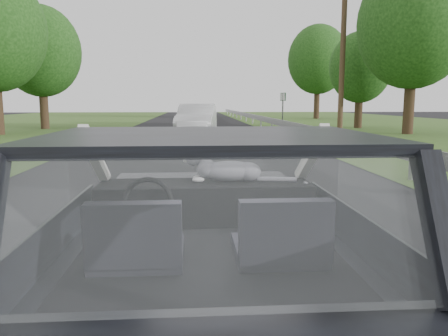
{
  "coord_description": "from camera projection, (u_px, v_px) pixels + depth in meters",
  "views": [
    {
      "loc": [
        -0.09,
        -2.61,
        1.6
      ],
      "look_at": [
        0.14,
        0.59,
        1.11
      ],
      "focal_mm": 35.0,
      "sensor_mm": 36.0,
      "label": 1
    }
  ],
  "objects": [
    {
      "name": "tree_3",
      "position": [
        318.0,
        73.0,
        42.33
      ],
      "size": [
        7.07,
        7.07,
        8.76
      ],
      "primitive_type": null,
      "rotation": [
        0.0,
        0.0,
        0.26
      ],
      "color": "#13340D",
      "rests_on": "ground"
    },
    {
      "name": "passenger_seat",
      "position": [
        281.0,
        233.0,
        2.43
      ],
      "size": [
        0.5,
        0.72,
        0.42
      ],
      "primitive_type": "cube",
      "color": "black",
      "rests_on": "subject_car"
    },
    {
      "name": "utility_pole",
      "position": [
        343.0,
        50.0,
        23.36
      ],
      "size": [
        0.32,
        0.32,
        8.8
      ],
      "primitive_type": "cylinder",
      "rotation": [
        0.0,
        0.0,
        0.14
      ],
      "color": "brown",
      "rests_on": "ground"
    },
    {
      "name": "driver_seat",
      "position": [
        136.0,
        236.0,
        2.37
      ],
      "size": [
        0.5,
        0.72,
        0.42
      ],
      "primitive_type": "cube",
      "color": "black",
      "rests_on": "subject_car"
    },
    {
      "name": "tree_1",
      "position": [
        412.0,
        50.0,
        21.55
      ],
      "size": [
        6.4,
        6.4,
        8.28
      ],
      "primitive_type": null,
      "rotation": [
        0.0,
        0.0,
        -0.19
      ],
      "color": "#13340D",
      "rests_on": "ground"
    },
    {
      "name": "highway_sign",
      "position": [
        283.0,
        109.0,
        29.8
      ],
      "size": [
        0.27,
        0.9,
        2.24
      ],
      "primitive_type": "cube",
      "rotation": [
        0.0,
        0.0,
        0.2
      ],
      "color": "#0B441C",
      "rests_on": "ground"
    },
    {
      "name": "tree_2",
      "position": [
        360.0,
        81.0,
        27.0
      ],
      "size": [
        4.5,
        4.5,
        5.75
      ],
      "primitive_type": null,
      "rotation": [
        0.0,
        0.0,
        0.21
      ],
      "color": "#13340D",
      "rests_on": "ground"
    },
    {
      "name": "subject_car",
      "position": [
        208.0,
        244.0,
        2.71
      ],
      "size": [
        1.8,
        4.0,
        1.45
      ],
      "primitive_type": "cube",
      "color": "black",
      "rests_on": "ground"
    },
    {
      "name": "other_car",
      "position": [
        197.0,
        120.0,
        20.34
      ],
      "size": [
        2.3,
        4.83,
        1.54
      ],
      "primitive_type": "imported",
      "rotation": [
        0.0,
        0.0,
        -0.1
      ],
      "color": "silver",
      "rests_on": "ground"
    },
    {
      "name": "dashboard",
      "position": [
        205.0,
        202.0,
        3.31
      ],
      "size": [
        1.58,
        0.45,
        0.3
      ],
      "primitive_type": "cube",
      "color": "black",
      "rests_on": "subject_car"
    },
    {
      "name": "steering_wheel",
      "position": [
        148.0,
        203.0,
        2.98
      ],
      "size": [
        0.36,
        0.36,
        0.04
      ],
      "primitive_type": "torus",
      "color": "black",
      "rests_on": "dashboard"
    },
    {
      "name": "tree_6",
      "position": [
        42.0,
        70.0,
        25.93
      ],
      "size": [
        4.84,
        4.84,
        7.06
      ],
      "primitive_type": null,
      "rotation": [
        0.0,
        0.0,
        0.04
      ],
      "color": "#13340D",
      "rests_on": "ground"
    },
    {
      "name": "cat",
      "position": [
        230.0,
        170.0,
        3.33
      ],
      "size": [
        0.62,
        0.22,
        0.28
      ],
      "primitive_type": "ellipsoid",
      "rotation": [
        0.0,
        0.0,
        -0.06
      ],
      "color": "slate",
      "rests_on": "dashboard"
    },
    {
      "name": "guardrail",
      "position": [
        341.0,
        137.0,
        12.9
      ],
      "size": [
        0.05,
        90.0,
        0.32
      ],
      "primitive_type": "cube",
      "color": "#A3A3A3",
      "rests_on": "ground"
    }
  ]
}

